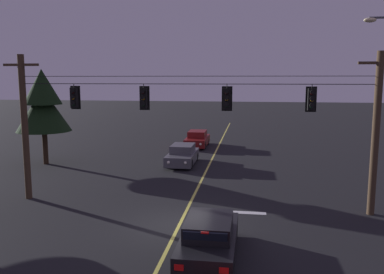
% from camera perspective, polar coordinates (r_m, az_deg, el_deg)
% --- Properties ---
extents(ground_plane, '(180.00, 180.00, 0.00)m').
position_cam_1_polar(ground_plane, '(16.73, -1.90, -12.61)').
color(ground_plane, black).
extents(lane_centre_stripe, '(0.14, 60.00, 0.01)m').
position_cam_1_polar(lane_centre_stripe, '(24.93, 1.70, -5.53)').
color(lane_centre_stripe, '#D1C64C').
rests_on(lane_centre_stripe, ground).
extents(stop_bar_paint, '(3.40, 0.36, 0.01)m').
position_cam_1_polar(stop_bar_paint, '(18.46, 5.20, -10.59)').
color(stop_bar_paint, silver).
rests_on(stop_bar_paint, ground).
extents(signal_span_assembly, '(18.16, 0.32, 7.14)m').
position_cam_1_polar(signal_span_assembly, '(18.40, -0.46, 1.28)').
color(signal_span_assembly, '#423021').
rests_on(signal_span_assembly, ground).
extents(traffic_light_leftmost, '(0.48, 0.41, 1.22)m').
position_cam_1_polar(traffic_light_leftmost, '(19.89, -16.51, 5.43)').
color(traffic_light_leftmost, black).
extents(traffic_light_left_inner, '(0.48, 0.41, 1.22)m').
position_cam_1_polar(traffic_light_left_inner, '(18.71, -6.93, 5.55)').
color(traffic_light_left_inner, black).
extents(traffic_light_centre, '(0.48, 0.41, 1.22)m').
position_cam_1_polar(traffic_light_centre, '(18.07, 4.99, 5.48)').
color(traffic_light_centre, black).
extents(traffic_light_right_inner, '(0.48, 0.41, 1.22)m').
position_cam_1_polar(traffic_light_right_inner, '(18.22, 16.73, 5.18)').
color(traffic_light_right_inner, black).
extents(car_waiting_near_lane, '(1.80, 4.33, 1.39)m').
position_cam_1_polar(car_waiting_near_lane, '(13.87, 2.46, -14.28)').
color(car_waiting_near_lane, black).
rests_on(car_waiting_near_lane, ground).
extents(car_oncoming_lead, '(1.80, 4.42, 1.39)m').
position_cam_1_polar(car_oncoming_lead, '(28.07, -1.37, -2.61)').
color(car_oncoming_lead, '#4C4C51').
rests_on(car_oncoming_lead, ground).
extents(car_oncoming_trailing, '(1.80, 4.42, 1.39)m').
position_cam_1_polar(car_oncoming_trailing, '(35.43, 0.77, -0.31)').
color(car_oncoming_trailing, maroon).
rests_on(car_oncoming_trailing, ground).
extents(tree_verge_near, '(3.75, 3.75, 6.65)m').
position_cam_1_polar(tree_verge_near, '(29.59, -20.55, 4.51)').
color(tree_verge_near, '#332316').
rests_on(tree_verge_near, ground).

